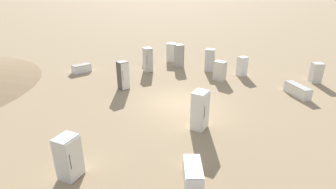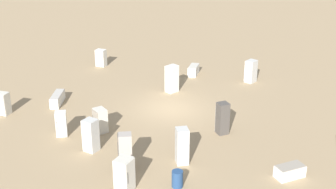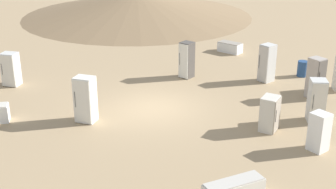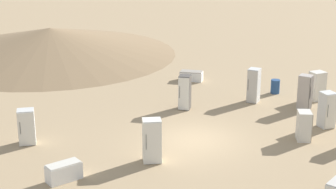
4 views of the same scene
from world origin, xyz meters
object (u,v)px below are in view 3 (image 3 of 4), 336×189
at_px(discarded_fridge_2, 267,63).
at_px(discarded_fridge_10, 85,99).
at_px(discarded_fridge_4, 11,69).
at_px(discarded_fridge_12, 230,47).
at_px(discarded_fridge_8, 270,114).
at_px(rusty_barrel, 302,69).
at_px(discarded_fridge_3, 316,78).
at_px(discarded_fridge_6, 187,60).
at_px(discarded_fridge_0, 317,101).
at_px(discarded_fridge_13, 319,132).

xyz_separation_m(discarded_fridge_2, discarded_fridge_10, (5.06, 8.35, -0.00)).
xyz_separation_m(discarded_fridge_4, discarded_fridge_12, (-7.45, -10.73, -0.53)).
distance_m(discarded_fridge_8, rusty_barrel, 7.22).
bearing_deg(discarded_fridge_3, discarded_fridge_6, -59.54).
distance_m(discarded_fridge_0, discarded_fridge_2, 5.01).
height_order(discarded_fridge_12, discarded_fridge_13, discarded_fridge_13).
distance_m(discarded_fridge_8, discarded_fridge_10, 7.51).
xyz_separation_m(discarded_fridge_0, rusty_barrel, (1.87, -5.43, -0.50)).
relative_size(discarded_fridge_12, rusty_barrel, 1.85).
distance_m(discarded_fridge_4, discarded_fridge_8, 12.98).
bearing_deg(discarded_fridge_6, discarded_fridge_12, -82.67).
xyz_separation_m(discarded_fridge_12, discarded_fridge_13, (-7.55, 10.31, 0.43)).
distance_m(discarded_fridge_3, discarded_fridge_8, 4.49).
bearing_deg(rusty_barrel, discarded_fridge_3, 113.91).
height_order(discarded_fridge_2, discarded_fridge_8, discarded_fridge_2).
relative_size(discarded_fridge_4, discarded_fridge_10, 0.86).
relative_size(discarded_fridge_6, discarded_fridge_10, 0.98).
xyz_separation_m(discarded_fridge_3, discarded_fridge_13, (-1.29, 5.17, -0.23)).
bearing_deg(discarded_fridge_10, discarded_fridge_3, -147.06).
relative_size(discarded_fridge_3, discarded_fridge_10, 1.00).
relative_size(discarded_fridge_2, discarded_fridge_3, 1.01).
distance_m(discarded_fridge_10, rusty_barrel, 11.96).
relative_size(discarded_fridge_3, discarded_fridge_12, 1.26).
distance_m(discarded_fridge_3, discarded_fridge_10, 10.60).
relative_size(discarded_fridge_6, discarded_fridge_8, 1.33).
xyz_separation_m(discarded_fridge_0, discarded_fridge_12, (6.89, -7.79, -0.60)).
height_order(discarded_fridge_3, discarded_fridge_12, discarded_fridge_3).
bearing_deg(discarded_fridge_2, discarded_fridge_13, 145.18).
distance_m(discarded_fridge_2, discarded_fridge_13, 7.44).
bearing_deg(discarded_fridge_2, discarded_fridge_0, 154.22).
bearing_deg(discarded_fridge_4, discarded_fridge_3, -173.22).
distance_m(discarded_fridge_6, discarded_fridge_8, 7.06).
height_order(discarded_fridge_3, discarded_fridge_8, discarded_fridge_3).
xyz_separation_m(discarded_fridge_2, discarded_fridge_6, (3.86, 1.42, -0.02)).
bearing_deg(discarded_fridge_3, discarded_fridge_4, -40.08).
relative_size(discarded_fridge_3, discarded_fridge_6, 1.02).
height_order(discarded_fridge_0, discarded_fridge_13, discarded_fridge_0).
bearing_deg(discarded_fridge_8, discarded_fridge_2, -160.76).
distance_m(discarded_fridge_0, rusty_barrel, 5.76).
relative_size(discarded_fridge_10, rusty_barrel, 2.34).
relative_size(discarded_fridge_2, discarded_fridge_6, 1.03).
bearing_deg(discarded_fridge_0, discarded_fridge_3, -100.59).
xyz_separation_m(discarded_fridge_10, discarded_fridge_12, (-1.48, -12.38, -0.66)).
distance_m(discarded_fridge_6, discarded_fridge_13, 9.22).
bearing_deg(discarded_fridge_3, rusty_barrel, -128.38).
distance_m(discarded_fridge_0, discarded_fridge_12, 10.42).
relative_size(discarded_fridge_0, discarded_fridge_13, 1.24).
distance_m(discarded_fridge_4, discarded_fridge_12, 13.08).
distance_m(discarded_fridge_4, discarded_fridge_10, 6.20).
relative_size(discarded_fridge_4, discarded_fridge_8, 1.17).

